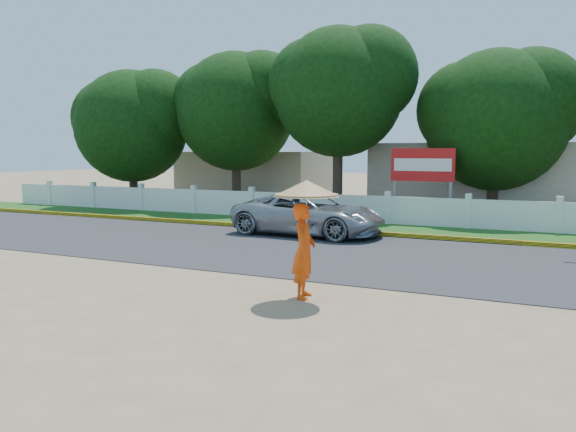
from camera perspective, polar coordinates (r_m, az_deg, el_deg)
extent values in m
plane|color=#9E8460|center=(11.87, -4.10, -7.27)|extent=(120.00, 120.00, 0.00)
cube|color=#38383A|center=(15.86, 3.81, -3.68)|extent=(60.00, 7.00, 0.02)
cube|color=#2D601E|center=(20.79, 9.04, -1.28)|extent=(60.00, 3.50, 0.03)
cube|color=yellow|center=(19.17, 7.64, -1.72)|extent=(40.00, 0.18, 0.16)
cube|color=silver|center=(22.11, 10.09, 0.57)|extent=(40.00, 0.10, 1.10)
cube|color=#B7AD99|center=(28.22, 19.63, 3.72)|extent=(10.00, 6.00, 3.20)
cube|color=#B7AD99|center=(33.02, -3.33, 4.12)|extent=(8.00, 5.00, 2.80)
imported|color=#97989E|center=(19.00, 2.09, 0.20)|extent=(5.32, 2.70, 1.44)
imported|color=#D9440B|center=(10.87, 1.63, -3.58)|extent=(0.58, 0.75, 1.84)
cylinder|color=gray|center=(10.75, 1.89, 0.13)|extent=(0.03, 0.03, 1.20)
cone|color=tan|center=(10.70, 1.90, 2.85)|extent=(1.26, 1.26, 0.30)
cylinder|color=gray|center=(23.14, 10.76, 1.94)|extent=(0.12, 0.12, 2.00)
cylinder|color=gray|center=(22.70, 16.15, 1.71)|extent=(0.12, 0.12, 2.00)
cube|color=red|center=(22.83, 13.52, 5.08)|extent=(2.50, 0.12, 1.30)
cube|color=silver|center=(22.77, 13.49, 5.08)|extent=(2.25, 0.02, 0.49)
cylinder|color=#473828|center=(30.20, -15.42, 3.39)|extent=(0.44, 0.44, 2.52)
sphere|color=#123B0D|center=(30.18, -15.59, 8.76)|extent=(5.71, 5.71, 5.71)
cylinder|color=#473828|center=(25.07, 5.06, 4.49)|extent=(0.44, 0.44, 3.83)
sphere|color=#123B0D|center=(25.18, 5.14, 12.40)|extent=(5.65, 5.65, 5.65)
cylinder|color=#473828|center=(28.10, -5.26, 4.03)|extent=(0.44, 0.44, 3.16)
sphere|color=#123B0D|center=(28.13, -5.33, 10.50)|extent=(5.79, 5.79, 5.79)
cylinder|color=#473828|center=(25.17, 20.07, 2.60)|extent=(0.44, 0.44, 2.50)
sphere|color=#123B0D|center=(25.15, 20.34, 9.10)|extent=(5.85, 5.85, 5.85)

